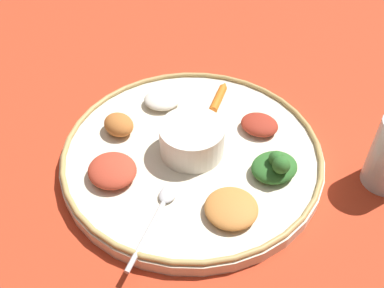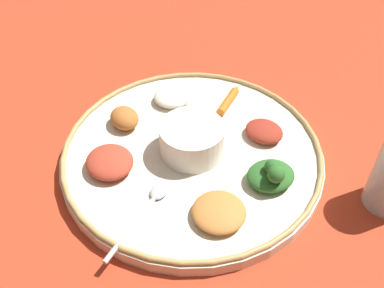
{
  "view_description": "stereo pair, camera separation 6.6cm",
  "coord_description": "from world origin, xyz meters",
  "px_view_note": "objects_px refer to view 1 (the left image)",
  "views": [
    {
      "loc": [
        0.41,
        0.23,
        0.5
      ],
      "look_at": [
        0.0,
        0.0,
        0.04
      ],
      "focal_mm": 41.34,
      "sensor_mm": 36.0,
      "label": 1
    },
    {
      "loc": [
        0.37,
        0.29,
        0.5
      ],
      "look_at": [
        0.0,
        0.0,
        0.04
      ],
      "focal_mm": 41.34,
      "sensor_mm": 36.0,
      "label": 2
    }
  ],
  "objects_px": {
    "greens_pile": "(276,166)",
    "carrot_near_spoon": "(219,96)",
    "spoon": "(159,211)",
    "center_bowl": "(192,139)"
  },
  "relations": [
    {
      "from": "greens_pile",
      "to": "carrot_near_spoon",
      "type": "relative_size",
      "value": 1.12
    },
    {
      "from": "spoon",
      "to": "center_bowl",
      "type": "bearing_deg",
      "value": -171.12
    },
    {
      "from": "center_bowl",
      "to": "greens_pile",
      "type": "xyz_separation_m",
      "value": [
        -0.02,
        0.13,
        -0.01
      ]
    },
    {
      "from": "center_bowl",
      "to": "greens_pile",
      "type": "height_order",
      "value": "center_bowl"
    },
    {
      "from": "center_bowl",
      "to": "carrot_near_spoon",
      "type": "relative_size",
      "value": 1.2
    },
    {
      "from": "center_bowl",
      "to": "spoon",
      "type": "relative_size",
      "value": 0.67
    },
    {
      "from": "center_bowl",
      "to": "spoon",
      "type": "bearing_deg",
      "value": 8.88
    },
    {
      "from": "spoon",
      "to": "carrot_near_spoon",
      "type": "relative_size",
      "value": 1.8
    },
    {
      "from": "carrot_near_spoon",
      "to": "greens_pile",
      "type": "bearing_deg",
      "value": 52.51
    },
    {
      "from": "center_bowl",
      "to": "spoon",
      "type": "height_order",
      "value": "center_bowl"
    }
  ]
}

